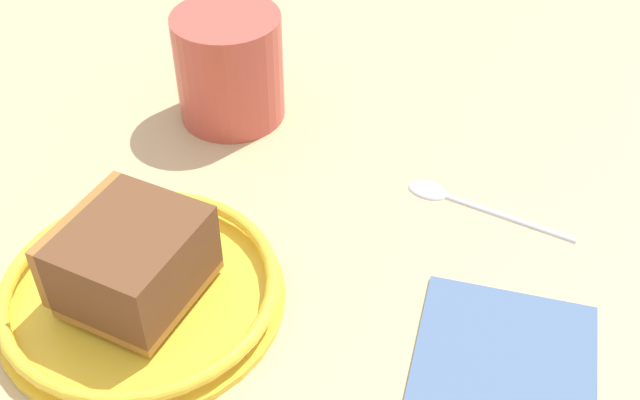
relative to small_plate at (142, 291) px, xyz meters
The scene contains 6 objects.
ground_plane 8.63cm from the small_plate, 18.03° to the left, with size 112.13×112.13×2.84cm, color tan.
small_plate is the anchor object (origin of this frame).
cake_slice 2.67cm from the small_plate, 150.56° to the left, with size 10.59×10.77×5.15cm.
tea_mug 21.15cm from the small_plate, 75.72° to the left, with size 8.44×10.64×8.81cm.
teaspoon 22.82cm from the small_plate, 21.67° to the left, with size 11.18×7.68×0.80cm.
folded_napkin 22.31cm from the small_plate, 19.32° to the right, with size 10.39×13.94×0.60cm, color slate.
Camera 1 is at (1.33, -35.89, 37.50)cm, focal length 44.22 mm.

